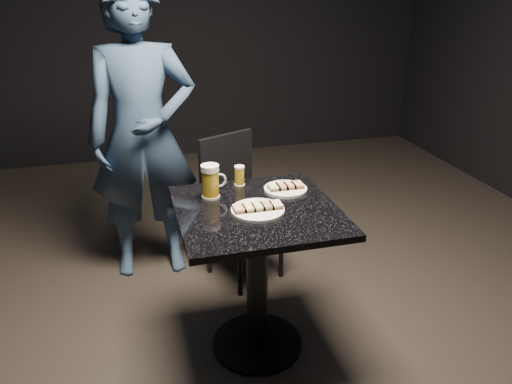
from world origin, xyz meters
TOP-DOWN VIEW (x-y plane):
  - floor at (0.00, 0.00)m, footprint 6.00×6.00m
  - plate_large at (-0.01, -0.03)m, footprint 0.23×0.23m
  - plate_small at (0.18, 0.16)m, footprint 0.20×0.20m
  - patron at (-0.43, 0.89)m, footprint 0.63×0.43m
  - table at (0.00, 0.00)m, footprint 0.70×0.70m
  - beer_mug at (-0.17, 0.17)m, footprint 0.12×0.08m
  - beer_tumbler at (-0.01, 0.28)m, footprint 0.05×0.05m
  - chair at (0.07, 0.70)m, footprint 0.48×0.48m
  - canapes_on_plate_large at (-0.01, -0.03)m, footprint 0.21×0.07m
  - canapes_on_plate_small at (0.18, 0.16)m, footprint 0.16×0.07m

SIDE VIEW (x-z plane):
  - floor at x=0.00m, z-range 0.00..0.00m
  - chair at x=0.07m, z-range 0.07..0.92m
  - table at x=0.00m, z-range 0.13..0.88m
  - plate_large at x=-0.01m, z-range 0.75..0.76m
  - plate_small at x=0.18m, z-range 0.75..0.76m
  - canapes_on_plate_large at x=-0.01m, z-range 0.76..0.78m
  - canapes_on_plate_small at x=0.18m, z-range 0.76..0.78m
  - beer_tumbler at x=-0.01m, z-range 0.75..0.85m
  - beer_mug at x=-0.17m, z-range 0.75..0.91m
  - patron at x=-0.43m, z-range 0.00..1.70m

